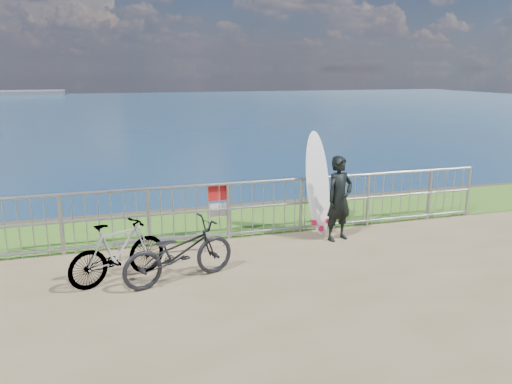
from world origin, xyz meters
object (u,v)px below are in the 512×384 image
object	(u,v)px
surfboard	(318,187)
bicycle_near	(179,252)
surfer	(339,199)
bicycle_far	(118,251)

from	to	relation	value
surfboard	bicycle_near	size ratio (longest dim) A/B	1.13
surfer	surfboard	world-z (taller)	surfboard
bicycle_near	surfboard	bearing A→B (deg)	-79.16
bicycle_near	bicycle_far	size ratio (longest dim) A/B	1.14
surfer	bicycle_far	bearing A→B (deg)	174.73
bicycle_near	surfer	bearing A→B (deg)	-88.21
bicycle_near	bicycle_far	bearing A→B (deg)	55.81
surfer	bicycle_near	bearing A→B (deg)	-177.65
surfboard	bicycle_near	world-z (taller)	surfboard
surfer	surfboard	bearing A→B (deg)	99.99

